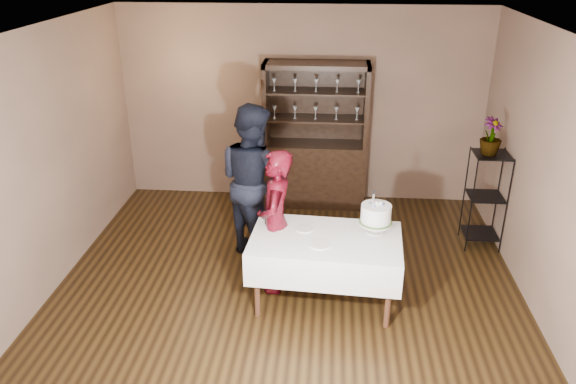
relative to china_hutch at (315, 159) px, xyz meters
The scene contains 14 objects.
floor 2.36m from the china_hutch, 95.08° to the right, with size 5.00×5.00×0.00m, color black.
ceiling 3.04m from the china_hutch, 95.08° to the right, with size 5.00×5.00×0.00m, color silver.
back_wall 0.76m from the china_hutch, 128.88° to the left, with size 5.00×0.02×2.70m, color brown.
wall_left 3.58m from the china_hutch, 140.17° to the right, with size 0.02×5.00×2.70m, color brown.
wall_right 3.29m from the china_hutch, 44.39° to the right, with size 0.02×5.00×2.70m, color brown.
china_hutch is the anchor object (origin of this frame).
plant_etagere 2.33m from the china_hutch, 26.83° to the right, with size 0.42×0.42×1.20m.
cake_table 2.42m from the china_hutch, 85.28° to the right, with size 1.55×1.01×0.75m.
woman 2.20m from the china_hutch, 98.61° to the right, with size 0.57×0.37×1.56m, color #39050E.
man 1.57m from the china_hutch, 115.50° to the right, with size 0.88×0.69×1.82m, color black.
cake 2.36m from the china_hutch, 72.91° to the right, with size 0.36×0.36×0.47m.
plate_near 2.57m from the china_hutch, 86.87° to the right, with size 0.21×0.21×0.01m, color silver.
plate_far 2.25m from the china_hutch, 90.55° to the right, with size 0.18×0.18×0.01m, color silver.
potted_plant 2.41m from the china_hutch, 27.39° to the right, with size 0.24×0.24×0.43m, color #456731.
Camera 1 is at (0.42, -5.06, 3.44)m, focal length 35.00 mm.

